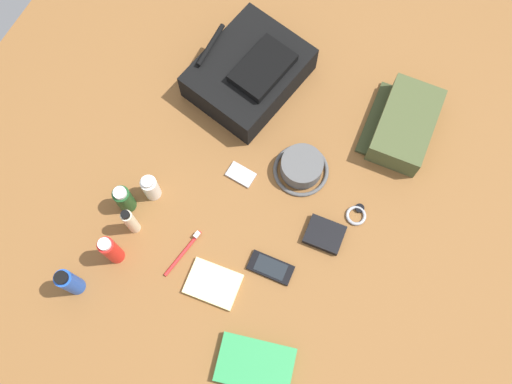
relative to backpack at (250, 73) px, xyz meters
name	(u,v)px	position (x,y,z in m)	size (l,w,h in m)	color
ground_plane	(256,197)	(-0.34, -0.20, -0.07)	(2.64, 2.02, 0.02)	brown
backpack	(250,73)	(0.00, 0.00, 0.00)	(0.40, 0.34, 0.14)	black
toiletry_pouch	(404,125)	(0.07, -0.51, -0.01)	(0.29, 0.22, 0.09)	#47512D
bucket_hat	(301,167)	(-0.20, -0.28, -0.03)	(0.17, 0.17, 0.07)	#565656
deodorant_spray	(70,282)	(-0.82, 0.14, 0.02)	(0.05, 0.05, 0.16)	blue
sunscreen_spray	(111,250)	(-0.69, 0.08, 0.02)	(0.05, 0.05, 0.16)	red
lotion_bottle	(131,221)	(-0.59, 0.08, 0.01)	(0.03, 0.03, 0.15)	beige
shampoo_bottle	(124,199)	(-0.54, 0.13, 0.00)	(0.05, 0.05, 0.12)	#19471E
toothpaste_tube	(151,188)	(-0.47, 0.09, -0.01)	(0.05, 0.05, 0.11)	white
paperback_novel	(255,365)	(-0.78, -0.42, -0.05)	(0.18, 0.24, 0.03)	#2D934C
cell_phone	(271,268)	(-0.52, -0.34, -0.05)	(0.07, 0.14, 0.01)	black
media_player	(241,175)	(-0.30, -0.13, -0.05)	(0.06, 0.09, 0.01)	#B7B7BC
wristwatch	(357,215)	(-0.25, -0.49, -0.05)	(0.07, 0.06, 0.01)	#99999E
toothbrush	(185,250)	(-0.59, -0.09, -0.05)	(0.16, 0.04, 0.02)	red
wallet	(324,235)	(-0.36, -0.43, -0.05)	(0.09, 0.11, 0.02)	black
notepad	(213,284)	(-0.63, -0.21, -0.05)	(0.11, 0.15, 0.02)	beige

